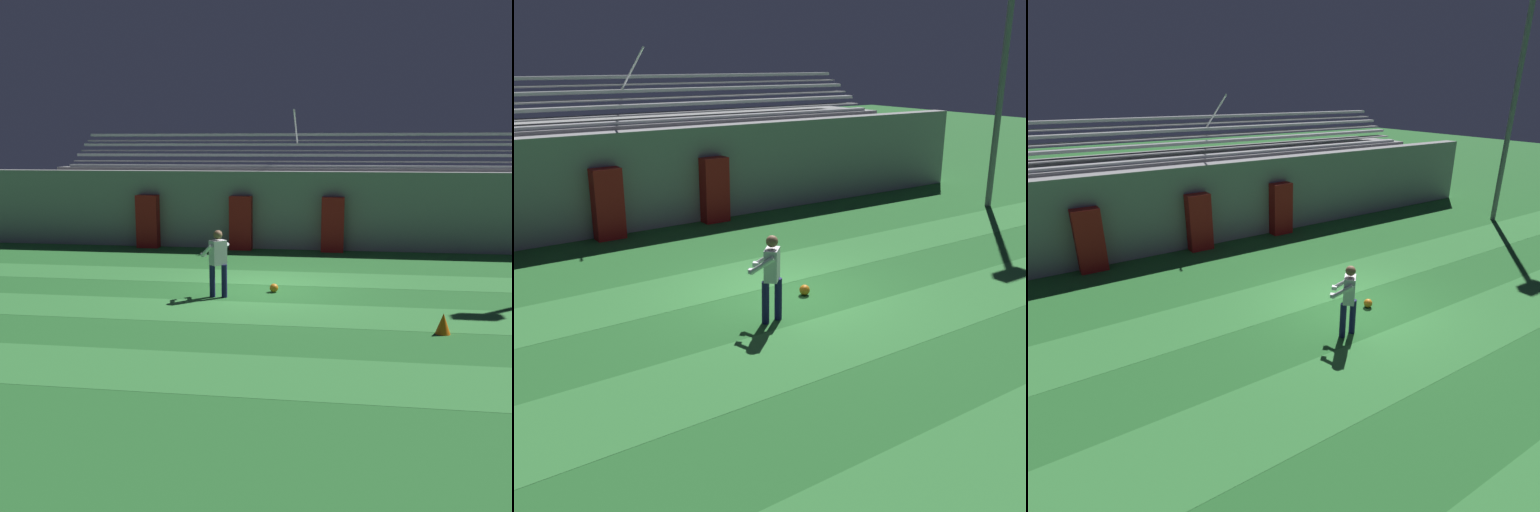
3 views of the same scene
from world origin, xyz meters
The scene contains 12 objects.
ground_plane centered at (0.00, 0.00, 0.00)m, with size 80.00×80.00×0.00m, color #286B2D.
turf_stripe_near centered at (0.00, -6.00, 0.00)m, with size 28.00×1.84×0.01m, color #38843D.
turf_stripe_mid centered at (0.00, -2.32, 0.00)m, with size 28.00×1.84×0.01m, color #38843D.
turf_stripe_far centered at (0.00, 1.36, 0.00)m, with size 28.00×1.84×0.01m, color #38843D.
back_wall centered at (0.00, 6.50, 1.40)m, with size 24.00×0.60×2.80m, color gray.
padding_pillar_gate_left centered at (-1.64, 5.95, 0.97)m, with size 0.79×0.44×1.93m, color maroon.
padding_pillar_gate_right centered at (1.64, 5.95, 0.97)m, with size 0.79×0.44×1.93m, color maroon.
padding_pillar_far_left centered at (-5.11, 5.95, 0.97)m, with size 0.79×0.44×1.93m, color maroon.
bleacher_stand centered at (0.00, 8.49, 1.50)m, with size 18.00×3.35×5.03m.
goalkeeper centered at (-1.05, -1.02, 0.95)m, with size 0.74×0.74×1.67m.
soccer_ball centered at (0.27, -0.33, 0.11)m, with size 0.22×0.22×0.22m, color orange.
traffic_cone centered at (3.98, -3.31, 0.21)m, with size 0.30×0.30×0.42m, color orange.
Camera 1 is at (1.91, -15.14, 3.65)m, focal length 42.00 mm.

